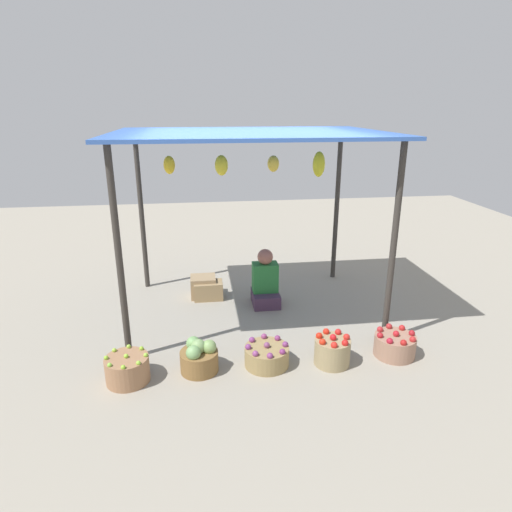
# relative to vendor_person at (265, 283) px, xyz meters

# --- Properties ---
(ground_plane) EXTENTS (14.00, 14.00, 0.00)m
(ground_plane) POSITION_rel_vendor_person_xyz_m (-0.23, -0.17, -0.30)
(ground_plane) COLOR gray
(market_stall_structure) EXTENTS (3.20, 2.31, 2.31)m
(market_stall_structure) POSITION_rel_vendor_person_xyz_m (-0.22, -0.15, 1.82)
(market_stall_structure) COLOR #38332D
(market_stall_structure) RESTS_ON ground
(vendor_person) EXTENTS (0.36, 0.44, 0.78)m
(vendor_person) POSITION_rel_vendor_person_xyz_m (0.00, 0.00, 0.00)
(vendor_person) COLOR #462E48
(vendor_person) RESTS_ON ground
(basket_limes) EXTENTS (0.43, 0.43, 0.30)m
(basket_limes) POSITION_rel_vendor_person_xyz_m (-1.63, -1.60, -0.16)
(basket_limes) COLOR #9B6E4D
(basket_limes) RESTS_ON ground
(basket_cabbages) EXTENTS (0.39, 0.39, 0.36)m
(basket_cabbages) POSITION_rel_vendor_person_xyz_m (-0.92, -1.52, -0.14)
(basket_cabbages) COLOR brown
(basket_cabbages) RESTS_ON ground
(basket_purple_onions) EXTENTS (0.47, 0.47, 0.27)m
(basket_purple_onions) POSITION_rel_vendor_person_xyz_m (-0.22, -1.50, -0.19)
(basket_purple_onions) COLOR #977E4E
(basket_purple_onions) RESTS_ON ground
(basket_red_tomatoes) EXTENTS (0.38, 0.38, 0.35)m
(basket_red_tomatoes) POSITION_rel_vendor_person_xyz_m (0.47, -1.57, -0.15)
(basket_red_tomatoes) COLOR #9C8960
(basket_red_tomatoes) RESTS_ON ground
(basket_red_apples) EXTENTS (0.44, 0.44, 0.29)m
(basket_red_apples) POSITION_rel_vendor_person_xyz_m (1.20, -1.50, -0.17)
(basket_red_apples) COLOR #9E755E
(basket_red_apples) RESTS_ON ground
(wooden_crate_near_vendor) EXTENTS (0.40, 0.26, 0.25)m
(wooden_crate_near_vendor) POSITION_rel_vendor_person_xyz_m (-0.77, 0.27, -0.17)
(wooden_crate_near_vendor) COLOR #9B7E54
(wooden_crate_near_vendor) RESTS_ON ground
(wooden_crate_stacked_rear) EXTENTS (0.35, 0.31, 0.30)m
(wooden_crate_stacked_rear) POSITION_rel_vendor_person_xyz_m (-0.84, 0.35, -0.15)
(wooden_crate_stacked_rear) COLOR #9B7E59
(wooden_crate_stacked_rear) RESTS_ON ground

